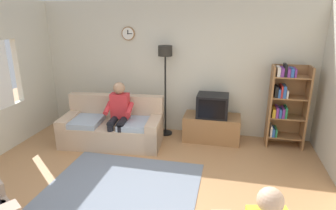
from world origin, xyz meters
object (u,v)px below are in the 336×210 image
object	(u,v)px
couch	(113,128)
tv	(213,106)
floor_lamp	(165,66)
person_on_couch	(119,112)
tv_stand	(212,128)
bookshelf	(285,103)

from	to	relation	value
couch	tv	size ratio (longest dim) A/B	3.29
couch	floor_lamp	xyz separation A→B (m)	(0.91, 0.66, 1.14)
tv	person_on_couch	world-z (taller)	person_on_couch
tv_stand	floor_lamp	world-z (taller)	floor_lamp
bookshelf	floor_lamp	xyz separation A→B (m)	(-2.30, 0.03, 0.60)
couch	person_on_couch	size ratio (longest dim) A/B	1.59
person_on_couch	tv_stand	bearing A→B (deg)	21.70
couch	tv_stand	bearing A→B (deg)	16.65
bookshelf	person_on_couch	size ratio (longest dim) A/B	1.28
bookshelf	person_on_couch	bearing A→B (deg)	-166.19
tv	person_on_couch	distance (m)	1.81
bookshelf	floor_lamp	distance (m)	2.38
tv_stand	tv	xyz separation A→B (m)	(0.00, -0.02, 0.48)
tv_stand	person_on_couch	bearing A→B (deg)	-158.30
couch	tv_stand	distance (m)	1.96
couch	bookshelf	world-z (taller)	bookshelf
floor_lamp	person_on_couch	bearing A→B (deg)	-132.84
tv	floor_lamp	bearing A→B (deg)	172.77
couch	person_on_couch	bearing A→B (deg)	-29.85
tv	tv_stand	bearing A→B (deg)	90.00
tv_stand	tv	distance (m)	0.48
tv_stand	tv	world-z (taller)	tv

